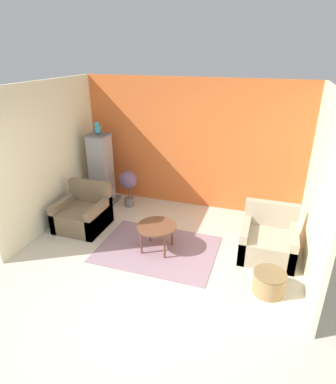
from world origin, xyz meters
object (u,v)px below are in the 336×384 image
Objects in this scene: coffee_table at (157,228)px; parrot at (98,128)px; armchair_left at (83,214)px; potted_plant at (128,182)px; birdcage at (101,171)px; wicker_basket at (269,282)px; armchair_right at (268,241)px.

coffee_table is 2.60m from parrot.
potted_plant is (0.44, 1.10, 0.29)m from armchair_left.
parrot is at bearing 90.00° from birdcage.
potted_plant is (0.62, -0.00, -0.19)m from birdcage.
parrot is at bearing 152.50° from wicker_basket.
armchair_left is at bearing -80.80° from birdcage.
armchair_right reaches higher than potted_plant.
birdcage reaches higher than wicker_basket.
coffee_table is 0.43× the size of birdcage.
birdcage is at bearing 142.13° from coffee_table.
potted_plant is 1.77× the size of wicker_basket.
armchair_left is at bearing -80.82° from parrot.
wicker_basket is (3.47, -0.80, -0.09)m from armchair_left.
birdcage reaches higher than armchair_right.
coffee_table is at bearing -37.91° from parrot.
armchair_right is (3.41, 0.14, 0.00)m from armchair_left.
wicker_basket is at bearing -85.98° from armchair_right.
wicker_basket is (3.65, -1.90, -1.50)m from parrot.
parrot reaches higher than coffee_table.
potted_plant reaches higher than coffee_table.
armchair_right reaches higher than wicker_basket.
armchair_left is at bearing -112.03° from potted_plant.
coffee_table is at bearing -10.42° from armchair_left.
parrot is 0.33× the size of potted_plant.
coffee_table is 1.94m from wicker_basket.
armchair_left is 1.21m from birdcage.
potted_plant is (-2.96, 0.96, 0.29)m from armchair_right.
wicker_basket is (1.86, -0.50, -0.25)m from coffee_table.
armchair_left is 0.56× the size of birdcage.
coffee_table is 1.85m from armchair_right.
armchair_left is 1.22m from potted_plant.
armchair_right is 3.24× the size of parrot.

